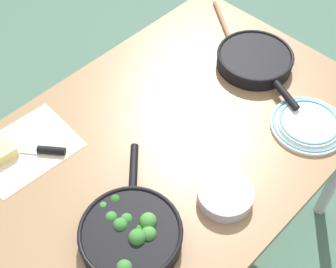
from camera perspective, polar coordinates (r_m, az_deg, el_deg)
ground_plane at (r=2.11m, az=0.00°, el=-13.35°), size 14.00×14.00×0.00m
dining_table_red at (r=1.52m, az=0.00°, el=-2.34°), size 1.34×0.88×0.76m
skillet_broccoli at (r=1.25m, az=-4.55°, el=-11.93°), size 0.35×0.35×0.07m
skillet_eggs at (r=1.69m, az=10.57°, el=8.88°), size 0.27×0.38×0.05m
wooden_spoon at (r=1.79m, az=7.58°, el=11.28°), size 0.25×0.33×0.02m
parchment_sheet at (r=1.50m, az=-16.93°, el=-1.68°), size 0.31×0.25×0.00m
grater_knife at (r=1.48m, az=-16.28°, el=-1.81°), size 0.20×0.25×0.02m
dinner_plate_stack at (r=1.54m, az=16.74°, el=1.18°), size 0.24×0.24×0.03m
prep_bowl_steel at (r=1.33m, az=6.99°, el=-7.40°), size 0.16×0.16×0.04m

